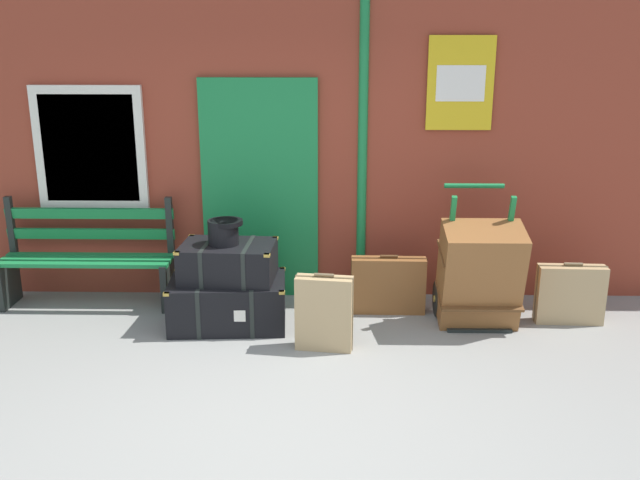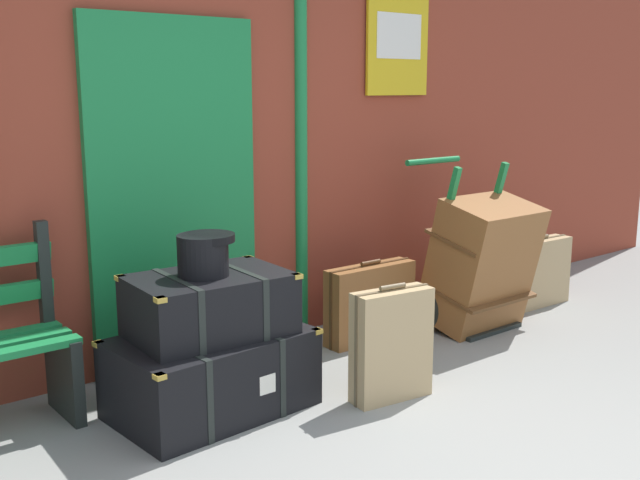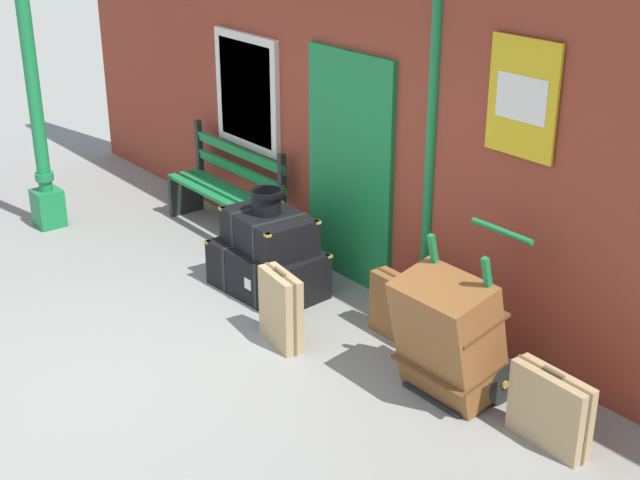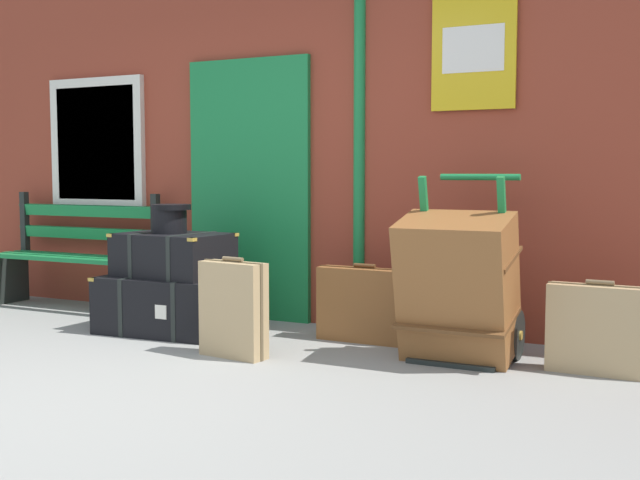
# 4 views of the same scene
# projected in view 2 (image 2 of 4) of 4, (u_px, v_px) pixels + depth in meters

# --- Properties ---
(brick_facade) EXTENTS (10.40, 0.35, 3.20)m
(brick_facade) POSITION_uv_depth(u_px,v_px,m) (200.00, 102.00, 4.74)
(brick_facade) COLOR brown
(brick_facade) RESTS_ON ground
(steamer_trunk_base) EXTENTS (1.05, 0.71, 0.43)m
(steamer_trunk_base) POSITION_uv_depth(u_px,v_px,m) (211.00, 373.00, 4.00)
(steamer_trunk_base) COLOR black
(steamer_trunk_base) RESTS_ON ground
(steamer_trunk_middle) EXTENTS (0.84, 0.60, 0.33)m
(steamer_trunk_middle) POSITION_uv_depth(u_px,v_px,m) (210.00, 305.00, 3.94)
(steamer_trunk_middle) COLOR black
(steamer_trunk_middle) RESTS_ON steamer_trunk_base
(round_hatbox) EXTENTS (0.30, 0.28, 0.22)m
(round_hatbox) POSITION_uv_depth(u_px,v_px,m) (204.00, 252.00, 3.87)
(round_hatbox) COLOR black
(round_hatbox) RESTS_ON steamer_trunk_middle
(porters_trolley) EXTENTS (0.71, 0.67, 1.18)m
(porters_trolley) POSITION_uv_depth(u_px,v_px,m) (461.00, 287.00, 5.48)
(porters_trolley) COLOR black
(porters_trolley) RESTS_ON ground
(large_brown_trunk) EXTENTS (0.70, 0.63, 0.96)m
(large_brown_trunk) POSITION_uv_depth(u_px,v_px,m) (482.00, 264.00, 5.30)
(large_brown_trunk) COLOR brown
(large_brown_trunk) RESTS_ON ground
(suitcase_caramel) EXTENTS (0.69, 0.18, 0.56)m
(suitcase_caramel) POSITION_uv_depth(u_px,v_px,m) (370.00, 303.00, 5.11)
(suitcase_caramel) COLOR brown
(suitcase_caramel) RESTS_ON ground
(suitcase_slate) EXTENTS (0.60, 0.18, 0.57)m
(suitcase_slate) POSITION_uv_depth(u_px,v_px,m) (539.00, 272.00, 5.93)
(suitcase_slate) COLOR tan
(suitcase_slate) RESTS_ON ground
(suitcase_beige) EXTENTS (0.48, 0.22, 0.66)m
(suitcase_beige) POSITION_uv_depth(u_px,v_px,m) (391.00, 345.00, 4.14)
(suitcase_beige) COLOR tan
(suitcase_beige) RESTS_ON ground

